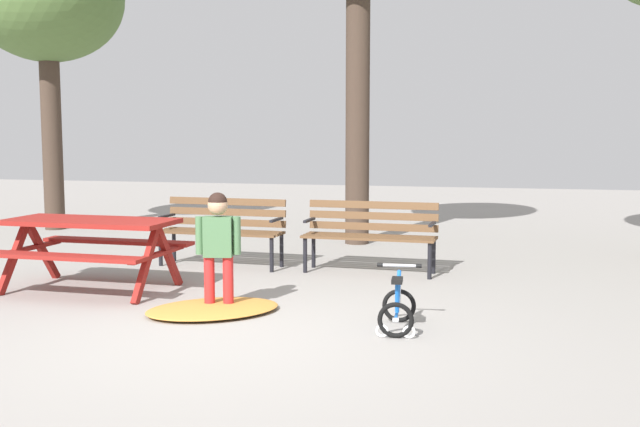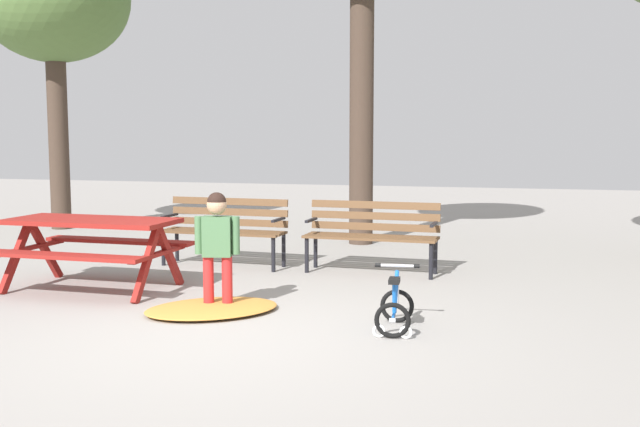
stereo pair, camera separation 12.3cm
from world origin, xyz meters
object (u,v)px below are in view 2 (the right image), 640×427
at_px(picnic_table, 92,235).
at_px(park_bench_left, 372,230).
at_px(child_standing, 217,241).
at_px(kids_bicycle, 395,307).
at_px(park_bench_far_left, 225,226).

relative_size(picnic_table, park_bench_left, 1.13).
xyz_separation_m(child_standing, kids_bicycle, (1.75, -0.30, -0.46)).
bearing_deg(park_bench_left, child_standing, -114.62).
bearing_deg(park_bench_far_left, kids_bicycle, -44.60).
distance_m(picnic_table, park_bench_far_left, 1.93).
bearing_deg(kids_bicycle, park_bench_left, 105.27).
xyz_separation_m(park_bench_left, child_standing, (-1.04, -2.28, 0.16)).
distance_m(park_bench_far_left, child_standing, 2.43).
relative_size(park_bench_left, kids_bicycle, 2.76).
bearing_deg(kids_bicycle, picnic_table, 166.48).
bearing_deg(child_standing, picnic_table, 162.71).
height_order(park_bench_far_left, park_bench_left, same).
bearing_deg(child_standing, park_bench_left, 65.38).
relative_size(park_bench_far_left, park_bench_left, 1.00).
distance_m(child_standing, kids_bicycle, 1.84).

